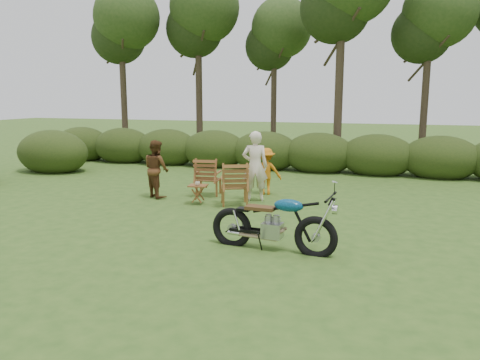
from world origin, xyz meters
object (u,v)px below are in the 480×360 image
(side_table, at_px, (198,195))
(cup, at_px, (198,183))
(adult_a, at_px, (255,200))
(child, at_px, (266,194))
(lawn_chair_right, at_px, (234,204))
(adult_b, at_px, (157,197))
(lawn_chair_left, at_px, (209,195))
(motorcycle, at_px, (272,250))

(side_table, bearing_deg, cup, -79.61)
(side_table, relative_size, adult_a, 0.27)
(child, bearing_deg, adult_a, 73.84)
(lawn_chair_right, bearing_deg, adult_b, -28.18)
(lawn_chair_right, xyz_separation_m, lawn_chair_left, (-1.04, 0.87, 0.00))
(cup, relative_size, adult_b, 0.08)
(side_table, bearing_deg, lawn_chair_right, 15.49)
(motorcycle, relative_size, side_table, 4.46)
(lawn_chair_left, xyz_separation_m, child, (1.46, 0.57, 0.00))
(side_table, relative_size, adult_b, 0.32)
(side_table, height_order, cup, cup)
(cup, bearing_deg, lawn_chair_left, 98.77)
(motorcycle, distance_m, side_table, 3.87)
(adult_a, relative_size, adult_b, 1.17)
(cup, bearing_deg, side_table, 100.39)
(side_table, height_order, child, child)
(lawn_chair_right, height_order, side_table, lawn_chair_right)
(lawn_chair_right, bearing_deg, cup, -5.75)
(lawn_chair_right, xyz_separation_m, cup, (-0.87, -0.28, 0.53))
(cup, height_order, adult_a, adult_a)
(lawn_chair_left, xyz_separation_m, side_table, (0.17, -1.12, 0.24))
(child, bearing_deg, motorcycle, 94.89)
(child, bearing_deg, lawn_chair_left, 9.67)
(side_table, distance_m, adult_b, 1.46)
(lawn_chair_left, relative_size, adult_b, 0.66)
(motorcycle, xyz_separation_m, cup, (-2.62, 2.79, 0.53))
(lawn_chair_left, height_order, child, child)
(motorcycle, distance_m, lawn_chair_left, 4.84)
(side_table, distance_m, adult_a, 1.50)
(adult_b, height_order, child, adult_b)
(lawn_chair_right, distance_m, side_table, 0.94)
(lawn_chair_left, bearing_deg, adult_a, 160.02)
(lawn_chair_left, distance_m, child, 1.57)
(side_table, bearing_deg, adult_b, 162.72)
(lawn_chair_right, height_order, child, child)
(adult_a, height_order, adult_b, adult_a)
(motorcycle, distance_m, cup, 3.87)
(adult_a, relative_size, child, 1.41)
(adult_a, bearing_deg, child, -110.77)
(lawn_chair_right, height_order, adult_b, adult_b)
(motorcycle, distance_m, child, 4.71)
(side_table, height_order, adult_b, adult_b)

